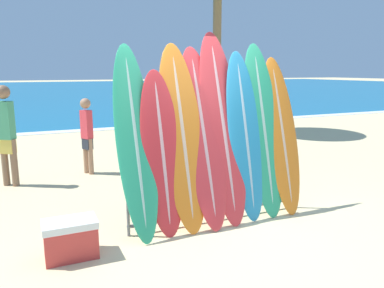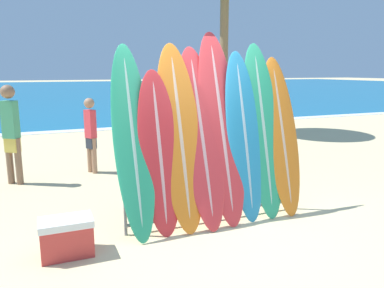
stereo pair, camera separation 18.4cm
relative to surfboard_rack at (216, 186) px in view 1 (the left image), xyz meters
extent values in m
plane|color=beige|center=(0.02, -0.26, -0.49)|extent=(160.00, 160.00, 0.00)
cube|color=#146693|center=(0.02, 38.54, -0.49)|extent=(120.00, 60.00, 0.00)
cube|color=white|center=(0.02, 8.84, -0.48)|extent=(120.00, 0.60, 0.01)
cylinder|color=slate|center=(-1.22, 0.00, -0.04)|extent=(0.04, 0.04, 0.91)
cylinder|color=slate|center=(1.22, 0.00, -0.04)|extent=(0.04, 0.04, 0.91)
cylinder|color=slate|center=(0.00, 0.00, 0.39)|extent=(2.48, 0.04, 0.04)
cylinder|color=slate|center=(0.00, 0.00, -0.37)|extent=(2.48, 0.04, 0.04)
ellipsoid|color=#289E70|center=(-1.08, 0.07, 0.70)|extent=(0.49, 0.90, 2.38)
ellipsoid|color=#9AC3B3|center=(-1.08, 0.07, 0.70)|extent=(0.09, 0.87, 2.29)
ellipsoid|color=red|center=(-0.76, 0.00, 0.54)|extent=(0.53, 0.64, 2.06)
ellipsoid|color=#D19A9C|center=(-0.76, 0.00, 0.54)|extent=(0.09, 0.62, 1.98)
ellipsoid|color=orange|center=(-0.46, 0.06, 0.71)|extent=(0.57, 0.83, 2.40)
ellipsoid|color=beige|center=(-0.46, 0.06, 0.71)|extent=(0.10, 0.81, 2.31)
ellipsoid|color=red|center=(-0.16, 0.07, 0.69)|extent=(0.56, 0.94, 2.37)
ellipsoid|color=#D59E9F|center=(-0.16, 0.07, 0.69)|extent=(0.10, 0.91, 2.28)
ellipsoid|color=red|center=(0.15, 0.10, 0.79)|extent=(0.58, 0.91, 2.57)
ellipsoid|color=#D59E9F|center=(0.15, 0.10, 0.79)|extent=(0.11, 0.88, 2.47)
ellipsoid|color=teal|center=(0.46, 0.03, 0.66)|extent=(0.51, 0.69, 2.31)
ellipsoid|color=#98BACC|center=(0.46, 0.03, 0.66)|extent=(0.09, 0.67, 2.22)
ellipsoid|color=#289E70|center=(0.78, 0.06, 0.72)|extent=(0.55, 0.73, 2.42)
ellipsoid|color=#9AC3B3|center=(0.78, 0.06, 0.72)|extent=(0.10, 0.71, 2.33)
ellipsoid|color=orange|center=(1.08, 0.03, 0.63)|extent=(0.51, 0.75, 2.24)
ellipsoid|color=beige|center=(1.08, 0.03, 0.63)|extent=(0.09, 0.73, 2.15)
cylinder|color=#846047|center=(-2.69, 2.96, -0.07)|extent=(0.12, 0.12, 0.85)
cylinder|color=#846047|center=(-2.54, 2.86, -0.07)|extent=(0.12, 0.12, 0.85)
cube|color=gold|center=(-2.62, 2.91, 0.23)|extent=(0.28, 0.26, 0.25)
cube|color=#42996B|center=(-2.62, 2.91, 0.69)|extent=(0.31, 0.28, 0.66)
sphere|color=#846047|center=(-2.62, 2.91, 1.18)|extent=(0.24, 0.24, 0.24)
cylinder|color=beige|center=(1.54, 5.43, -0.09)|extent=(0.11, 0.11, 0.80)
cylinder|color=beige|center=(1.38, 5.48, -0.09)|extent=(0.11, 0.11, 0.80)
cube|color=#282D38|center=(1.46, 5.46, 0.19)|extent=(0.26, 0.20, 0.24)
cube|color=white|center=(1.46, 5.46, 0.62)|extent=(0.28, 0.22, 0.62)
sphere|color=beige|center=(1.46, 5.46, 1.08)|extent=(0.23, 0.23, 0.23)
cylinder|color=#846047|center=(1.96, 3.25, -0.10)|extent=(0.11, 0.11, 0.79)
cylinder|color=#846047|center=(1.79, 3.31, -0.10)|extent=(0.11, 0.11, 0.79)
cube|color=#CC4C3D|center=(1.87, 3.28, 0.18)|extent=(0.26, 0.20, 0.24)
cube|color=gold|center=(1.87, 3.28, 0.61)|extent=(0.28, 0.23, 0.62)
sphere|color=#846047|center=(1.87, 3.28, 1.07)|extent=(0.22, 0.22, 0.22)
cylinder|color=#A87A5B|center=(-1.25, 3.23, -0.14)|extent=(0.10, 0.10, 0.71)
cylinder|color=#A87A5B|center=(-1.18, 3.10, -0.14)|extent=(0.10, 0.10, 0.71)
cube|color=#282D38|center=(-1.21, 3.17, 0.11)|extent=(0.20, 0.24, 0.21)
cube|color=#DB3842|center=(-1.21, 3.17, 0.50)|extent=(0.23, 0.26, 0.56)
sphere|color=#A87A5B|center=(-1.21, 3.17, 0.91)|extent=(0.20, 0.20, 0.20)
cylinder|color=brown|center=(3.45, 6.61, 1.82)|extent=(0.27, 0.27, 4.61)
cube|color=red|center=(-1.94, -0.27, -0.32)|extent=(0.55, 0.35, 0.35)
cube|color=white|center=(-1.94, -0.27, -0.10)|extent=(0.58, 0.36, 0.08)
camera|label=1|loc=(-2.27, -4.31, 1.54)|focal=35.00mm
camera|label=2|loc=(-2.10, -4.38, 1.54)|focal=35.00mm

